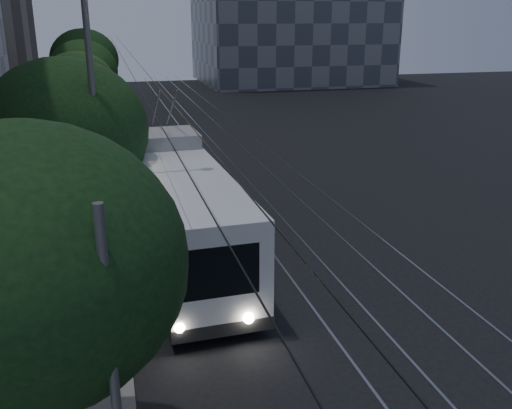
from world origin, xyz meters
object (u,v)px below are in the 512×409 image
at_px(trolleybus, 179,206).
at_px(streetlamp_near, 106,87).
at_px(car_white_a, 150,154).
at_px(car_white_c, 118,116).
at_px(streetlamp_far, 96,40).
at_px(car_white_d, 130,111).
at_px(pickup_silver, 166,180).
at_px(car_white_b, 122,139).

bearing_deg(trolleybus, streetlamp_near, -162.89).
height_order(car_white_a, car_white_c, car_white_c).
bearing_deg(streetlamp_far, streetlamp_near, -89.05).
height_order(car_white_d, streetlamp_near, streetlamp_near).
bearing_deg(pickup_silver, streetlamp_far, 98.84).
height_order(car_white_c, streetlamp_far, streetlamp_far).
distance_m(pickup_silver, streetlamp_far, 12.70).
distance_m(trolleybus, car_white_c, 25.94).
distance_m(trolleybus, car_white_d, 29.22).
height_order(car_white_d, streetlamp_far, streetlamp_far).
relative_size(car_white_b, streetlamp_near, 0.51).
distance_m(car_white_c, streetlamp_far, 10.22).
height_order(car_white_b, car_white_c, car_white_c).
distance_m(pickup_silver, car_white_b, 10.70).
relative_size(pickup_silver, car_white_d, 1.56).
height_order(car_white_a, streetlamp_far, streetlamp_far).
bearing_deg(car_white_a, trolleybus, -101.65).
bearing_deg(car_white_b, car_white_a, -87.20).
xyz_separation_m(car_white_c, streetlamp_far, (-1.07, -8.24, 5.95)).
bearing_deg(streetlamp_near, pickup_silver, 72.40).
distance_m(car_white_b, streetlamp_near, 18.82).
xyz_separation_m(car_white_b, car_white_d, (1.10, 11.93, -0.06)).
relative_size(car_white_a, streetlamp_far, 0.35).
bearing_deg(streetlamp_near, trolleybus, 19.36).
bearing_deg(car_white_b, streetlamp_near, -107.81).
relative_size(car_white_a, car_white_c, 0.82).
bearing_deg(car_white_d, car_white_b, -110.62).
xyz_separation_m(car_white_a, streetlamp_near, (-2.17, -13.76, 5.40)).
distance_m(streetlamp_near, streetlamp_far, 18.42).
distance_m(car_white_c, car_white_d, 3.49).
distance_m(pickup_silver, car_white_d, 22.51).
bearing_deg(car_white_a, car_white_b, 96.55).
xyz_separation_m(car_white_a, car_white_c, (-1.40, 12.88, 0.12)).
relative_size(pickup_silver, streetlamp_far, 0.56).
xyz_separation_m(pickup_silver, car_white_a, (-0.20, 6.31, -0.20)).
bearing_deg(car_white_c, car_white_a, -76.28).
relative_size(trolleybus, car_white_c, 2.72).
height_order(trolleybus, car_white_b, trolleybus).
distance_m(car_white_d, streetlamp_far, 13.22).
bearing_deg(car_white_b, car_white_d, 69.35).
xyz_separation_m(trolleybus, car_white_b, (-1.40, 17.27, -1.04)).
distance_m(car_white_b, streetlamp_far, 6.09).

